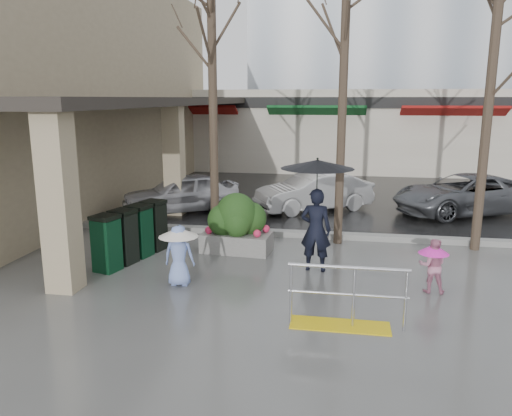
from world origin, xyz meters
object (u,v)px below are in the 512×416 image
(tree_west, at_px, (212,36))
(woman, at_px, (316,200))
(planter, at_px, (237,224))
(car_c, at_px, (465,194))
(child_blue, at_px, (179,249))
(child_pink, at_px, (433,262))
(tree_midwest, at_px, (345,26))
(handrail, at_px, (344,304))
(news_boxes, at_px, (132,234))
(car_b, at_px, (314,192))
(car_a, at_px, (181,193))
(tree_mideast, at_px, (495,40))

(tree_west, height_order, woman, tree_west)
(planter, relative_size, car_c, 0.37)
(child_blue, bearing_deg, child_pink, -178.08)
(woman, relative_size, car_c, 0.53)
(tree_midwest, height_order, child_blue, tree_midwest)
(child_blue, bearing_deg, tree_west, -90.65)
(handrail, bearing_deg, news_boxes, 150.77)
(tree_west, distance_m, car_c, 9.28)
(car_b, bearing_deg, woman, -28.27)
(news_boxes, distance_m, car_a, 4.86)
(woman, distance_m, car_b, 5.91)
(tree_mideast, distance_m, child_pink, 5.45)
(car_a, bearing_deg, news_boxes, -27.06)
(tree_west, bearing_deg, car_a, 123.93)
(car_a, xyz_separation_m, car_b, (4.19, 0.96, 0.00))
(child_pink, height_order, car_c, car_c)
(handrail, relative_size, child_blue, 1.57)
(car_c, bearing_deg, child_pink, -40.85)
(tree_mideast, relative_size, car_c, 1.43)
(tree_mideast, xyz_separation_m, car_c, (0.60, 3.99, -4.23))
(car_b, xyz_separation_m, car_c, (4.73, 0.33, 0.00))
(woman, xyz_separation_m, car_c, (4.36, 6.16, -0.90))
(car_c, bearing_deg, woman, -59.36)
(tree_midwest, distance_m, tree_mideast, 3.32)
(tree_mideast, relative_size, news_boxes, 2.92)
(handrail, distance_m, tree_mideast, 7.28)
(child_blue, relative_size, car_c, 0.27)
(news_boxes, relative_size, car_a, 0.60)
(handrail, bearing_deg, tree_mideast, 56.81)
(tree_west, relative_size, woman, 2.81)
(tree_midwest, xyz_separation_m, planter, (-2.37, -1.14, -4.55))
(car_c, bearing_deg, child_blue, -66.92)
(child_pink, bearing_deg, tree_west, -27.27)
(planter, bearing_deg, woman, -28.42)
(tree_midwest, bearing_deg, car_b, 102.72)
(planter, bearing_deg, car_c, 39.25)
(handrail, bearing_deg, car_c, 66.94)
(car_a, height_order, car_b, same)
(child_blue, relative_size, planter, 0.71)
(handrail, height_order, tree_midwest, tree_midwest)
(tree_west, distance_m, woman, 4.99)
(child_pink, relative_size, car_c, 0.23)
(tree_west, distance_m, tree_mideast, 6.50)
(car_c, bearing_deg, car_b, -110.08)
(handrail, relative_size, car_c, 0.42)
(tree_midwest, relative_size, planter, 4.13)
(handrail, bearing_deg, tree_west, 124.99)
(handrail, relative_size, woman, 0.79)
(tree_mideast, relative_size, child_blue, 5.38)
(car_a, bearing_deg, woman, 11.02)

